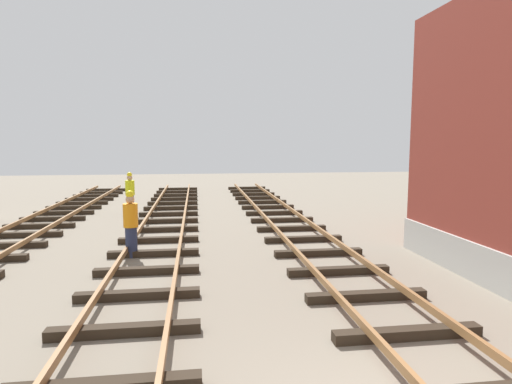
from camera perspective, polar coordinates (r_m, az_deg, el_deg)
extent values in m
cube|color=#2D2319|center=(7.77, 19.42, -17.25)|extent=(2.50, 0.24, 0.18)
cube|color=#2D2319|center=(9.22, 14.37, -13.20)|extent=(2.50, 0.24, 0.18)
cube|color=#2D2319|center=(10.76, 10.84, -10.22)|extent=(2.50, 0.24, 0.18)
cube|color=#2D2319|center=(12.34, 8.25, -7.96)|extent=(2.50, 0.24, 0.18)
cube|color=#2D2319|center=(13.96, 6.27, -6.22)|extent=(2.50, 0.24, 0.18)
cube|color=#2D2319|center=(15.61, 4.71, -4.83)|extent=(2.50, 0.24, 0.18)
cube|color=#2D2319|center=(17.27, 3.46, -3.71)|extent=(2.50, 0.24, 0.18)
cube|color=#2D2319|center=(18.94, 2.43, -2.78)|extent=(2.50, 0.24, 0.18)
cube|color=#2D2319|center=(20.62, 1.57, -2.00)|extent=(2.50, 0.24, 0.18)
cube|color=#2D2319|center=(22.31, 0.84, -1.34)|extent=(2.50, 0.24, 0.18)
cube|color=#2D2319|center=(24.00, 0.21, -0.78)|extent=(2.50, 0.24, 0.18)
cube|color=#2D2319|center=(25.70, -0.33, -0.28)|extent=(2.50, 0.24, 0.18)
cube|color=#2D2319|center=(27.41, -0.81, 0.15)|extent=(2.50, 0.24, 0.18)
cube|color=#2D2319|center=(29.11, -1.23, 0.53)|extent=(2.50, 0.24, 0.18)
cube|color=#2D2319|center=(7.78, -17.01, -17.12)|extent=(2.50, 0.24, 0.18)
cube|color=#2D2319|center=(9.32, -15.36, -13.01)|extent=(2.50, 0.24, 0.18)
cube|color=#2D2319|center=(10.90, -14.21, -10.08)|extent=(2.50, 0.24, 0.18)
cube|color=#2D2319|center=(12.50, -13.38, -7.89)|extent=(2.50, 0.24, 0.18)
cube|color=#2D2319|center=(14.12, -12.74, -6.20)|extent=(2.50, 0.24, 0.18)
cube|color=#2D2319|center=(15.75, -12.23, -4.85)|extent=(2.50, 0.24, 0.18)
cube|color=#2D2319|center=(17.39, -11.82, -3.76)|extent=(2.50, 0.24, 0.18)
cube|color=#2D2319|center=(19.04, -11.48, -2.86)|extent=(2.50, 0.24, 0.18)
cube|color=#2D2319|center=(20.68, -11.20, -2.10)|extent=(2.50, 0.24, 0.18)
cube|color=#2D2319|center=(22.34, -10.96, -1.45)|extent=(2.50, 0.24, 0.18)
cube|color=#2D2319|center=(23.99, -10.75, -0.90)|extent=(2.50, 0.24, 0.18)
cube|color=#2D2319|center=(25.65, -10.57, -0.41)|extent=(2.50, 0.24, 0.18)
cube|color=#2D2319|center=(27.31, -10.41, 0.02)|extent=(2.50, 0.24, 0.18)
cube|color=#2D2319|center=(28.97, -10.27, 0.39)|extent=(2.50, 0.24, 0.18)
cube|color=#2D2319|center=(15.11, -30.47, -6.12)|extent=(2.50, 0.24, 0.18)
cube|color=#2D2319|center=(16.49, -28.44, -5.00)|extent=(2.50, 0.24, 0.18)
cube|color=#2D2319|center=(17.90, -26.74, -4.04)|extent=(2.50, 0.24, 0.18)
cube|color=#2D2319|center=(19.33, -25.29, -3.23)|extent=(2.50, 0.24, 0.18)
cube|color=#2D2319|center=(20.77, -24.05, -2.52)|extent=(2.50, 0.24, 0.18)
cube|color=#2D2319|center=(22.22, -22.96, -1.90)|extent=(2.50, 0.24, 0.18)
cube|color=#2D2319|center=(23.68, -22.01, -1.36)|extent=(2.50, 0.24, 0.18)
cube|color=#2D2319|center=(25.15, -21.17, -0.89)|extent=(2.50, 0.24, 0.18)
cube|color=#2D2319|center=(26.63, -20.43, -0.46)|extent=(2.50, 0.24, 0.18)
cube|color=#2D2319|center=(28.11, -19.76, -0.08)|extent=(2.50, 0.24, 0.18)
cube|color=#2D2319|center=(29.59, -19.16, 0.26)|extent=(2.50, 0.24, 0.18)
cylinder|color=#262D4C|center=(19.90, -16.28, -1.61)|extent=(0.32, 0.32, 0.85)
cylinder|color=yellow|center=(19.81, -16.35, 0.54)|extent=(0.40, 0.40, 0.65)
sphere|color=tan|center=(19.77, -16.39, 1.82)|extent=(0.24, 0.24, 0.24)
sphere|color=yellow|center=(19.76, -16.40, 2.23)|extent=(0.22, 0.22, 0.22)
cylinder|color=#262D4C|center=(12.53, -16.17, -6.36)|extent=(0.32, 0.32, 0.85)
cylinder|color=orange|center=(12.39, -16.28, -2.98)|extent=(0.40, 0.40, 0.65)
sphere|color=tan|center=(12.32, -16.35, -0.94)|extent=(0.24, 0.24, 0.24)
sphere|color=yellow|center=(12.31, -16.37, -0.29)|extent=(0.22, 0.22, 0.22)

